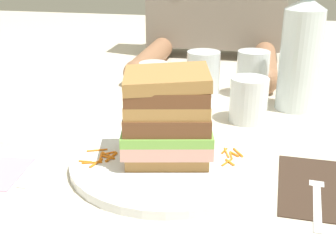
{
  "coord_description": "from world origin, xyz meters",
  "views": [
    {
      "loc": [
        0.12,
        -0.58,
        0.31
      ],
      "look_at": [
        -0.0,
        0.03,
        0.05
      ],
      "focal_mm": 46.57,
      "sensor_mm": 36.0,
      "label": 1
    }
  ],
  "objects_px": {
    "knife": "(57,158)",
    "water_bottle": "(301,52)",
    "sandwich": "(164,118)",
    "napkin_dark": "(317,186)",
    "main_plate": "(164,162)",
    "empty_tumbler_1": "(203,73)",
    "fork": "(317,193)",
    "juice_glass": "(248,101)",
    "side_plate": "(7,126)",
    "empty_tumbler_2": "(154,83)",
    "empty_tumbler_0": "(252,74)"
  },
  "relations": [
    {
      "from": "knife",
      "to": "water_bottle",
      "type": "relative_size",
      "value": 0.77
    },
    {
      "from": "sandwich",
      "to": "empty_tumbler_2",
      "type": "height_order",
      "value": "sandwich"
    },
    {
      "from": "empty_tumbler_0",
      "to": "empty_tumbler_2",
      "type": "bearing_deg",
      "value": -156.46
    },
    {
      "from": "sandwich",
      "to": "empty_tumbler_1",
      "type": "distance_m",
      "value": 0.35
    },
    {
      "from": "knife",
      "to": "empty_tumbler_2",
      "type": "xyz_separation_m",
      "value": [
        0.09,
        0.3,
        0.04
      ]
    },
    {
      "from": "main_plate",
      "to": "juice_glass",
      "type": "xyz_separation_m",
      "value": [
        0.12,
        0.21,
        0.03
      ]
    },
    {
      "from": "fork",
      "to": "empty_tumbler_2",
      "type": "bearing_deg",
      "value": 132.86
    },
    {
      "from": "fork",
      "to": "side_plate",
      "type": "bearing_deg",
      "value": 166.66
    },
    {
      "from": "fork",
      "to": "main_plate",
      "type": "bearing_deg",
      "value": 169.27
    },
    {
      "from": "fork",
      "to": "empty_tumbler_2",
      "type": "height_order",
      "value": "empty_tumbler_2"
    },
    {
      "from": "sandwich",
      "to": "juice_glass",
      "type": "relative_size",
      "value": 1.76
    },
    {
      "from": "main_plate",
      "to": "fork",
      "type": "bearing_deg",
      "value": -10.73
    },
    {
      "from": "napkin_dark",
      "to": "empty_tumbler_0",
      "type": "relative_size",
      "value": 1.74
    },
    {
      "from": "main_plate",
      "to": "fork",
      "type": "height_order",
      "value": "main_plate"
    },
    {
      "from": "empty_tumbler_0",
      "to": "side_plate",
      "type": "bearing_deg",
      "value": -146.24
    },
    {
      "from": "water_bottle",
      "to": "empty_tumbler_1",
      "type": "xyz_separation_m",
      "value": [
        -0.2,
        0.05,
        -0.07
      ]
    },
    {
      "from": "fork",
      "to": "juice_glass",
      "type": "relative_size",
      "value": 1.98
    },
    {
      "from": "main_plate",
      "to": "empty_tumbler_1",
      "type": "bearing_deg",
      "value": 88.06
    },
    {
      "from": "napkin_dark",
      "to": "knife",
      "type": "xyz_separation_m",
      "value": [
        -0.39,
        0.01,
        0.0
      ]
    },
    {
      "from": "juice_glass",
      "to": "water_bottle",
      "type": "relative_size",
      "value": 0.32
    },
    {
      "from": "empty_tumbler_0",
      "to": "side_plate",
      "type": "relative_size",
      "value": 0.58
    },
    {
      "from": "sandwich",
      "to": "fork",
      "type": "xyz_separation_m",
      "value": [
        0.22,
        -0.04,
        -0.07
      ]
    },
    {
      "from": "empty_tumbler_2",
      "to": "empty_tumbler_1",
      "type": "bearing_deg",
      "value": 36.41
    },
    {
      "from": "juice_glass",
      "to": "side_plate",
      "type": "bearing_deg",
      "value": -163.24
    },
    {
      "from": "empty_tumbler_1",
      "to": "empty_tumbler_2",
      "type": "relative_size",
      "value": 1.14
    },
    {
      "from": "empty_tumbler_1",
      "to": "empty_tumbler_2",
      "type": "xyz_separation_m",
      "value": [
        -0.1,
        -0.07,
        -0.01
      ]
    },
    {
      "from": "empty_tumbler_0",
      "to": "side_plate",
      "type": "height_order",
      "value": "empty_tumbler_0"
    },
    {
      "from": "sandwich",
      "to": "water_bottle",
      "type": "relative_size",
      "value": 0.57
    },
    {
      "from": "knife",
      "to": "fork",
      "type": "bearing_deg",
      "value": -4.35
    },
    {
      "from": "napkin_dark",
      "to": "empty_tumbler_1",
      "type": "relative_size",
      "value": 1.77
    },
    {
      "from": "sandwich",
      "to": "empty_tumbler_1",
      "type": "height_order",
      "value": "sandwich"
    },
    {
      "from": "sandwich",
      "to": "napkin_dark",
      "type": "distance_m",
      "value": 0.23
    },
    {
      "from": "sandwich",
      "to": "napkin_dark",
      "type": "bearing_deg",
      "value": -4.97
    },
    {
      "from": "water_bottle",
      "to": "empty_tumbler_0",
      "type": "height_order",
      "value": "water_bottle"
    },
    {
      "from": "empty_tumbler_0",
      "to": "empty_tumbler_1",
      "type": "xyz_separation_m",
      "value": [
        -0.11,
        -0.02,
        -0.0
      ]
    },
    {
      "from": "empty_tumbler_1",
      "to": "juice_glass",
      "type": "bearing_deg",
      "value": -53.49
    },
    {
      "from": "main_plate",
      "to": "empty_tumbler_2",
      "type": "bearing_deg",
      "value": 106.35
    },
    {
      "from": "juice_glass",
      "to": "main_plate",
      "type": "bearing_deg",
      "value": -118.63
    },
    {
      "from": "fork",
      "to": "water_bottle",
      "type": "relative_size",
      "value": 0.64
    },
    {
      "from": "knife",
      "to": "empty_tumbler_0",
      "type": "height_order",
      "value": "empty_tumbler_0"
    },
    {
      "from": "knife",
      "to": "empty_tumbler_1",
      "type": "bearing_deg",
      "value": 63.69
    },
    {
      "from": "empty_tumbler_1",
      "to": "side_plate",
      "type": "height_order",
      "value": "empty_tumbler_1"
    },
    {
      "from": "juice_glass",
      "to": "empty_tumbler_1",
      "type": "bearing_deg",
      "value": 126.51
    },
    {
      "from": "fork",
      "to": "empty_tumbler_0",
      "type": "height_order",
      "value": "empty_tumbler_0"
    },
    {
      "from": "napkin_dark",
      "to": "sandwich",
      "type": "bearing_deg",
      "value": 175.03
    },
    {
      "from": "empty_tumbler_0",
      "to": "empty_tumbler_1",
      "type": "distance_m",
      "value": 0.11
    },
    {
      "from": "napkin_dark",
      "to": "empty_tumbler_0",
      "type": "xyz_separation_m",
      "value": [
        -0.1,
        0.39,
        0.05
      ]
    },
    {
      "from": "knife",
      "to": "empty_tumbler_0",
      "type": "bearing_deg",
      "value": 53.15
    },
    {
      "from": "main_plate",
      "to": "empty_tumbler_1",
      "type": "relative_size",
      "value": 2.99
    },
    {
      "from": "knife",
      "to": "empty_tumbler_1",
      "type": "xyz_separation_m",
      "value": [
        0.18,
        0.37,
        0.05
      ]
    }
  ]
}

